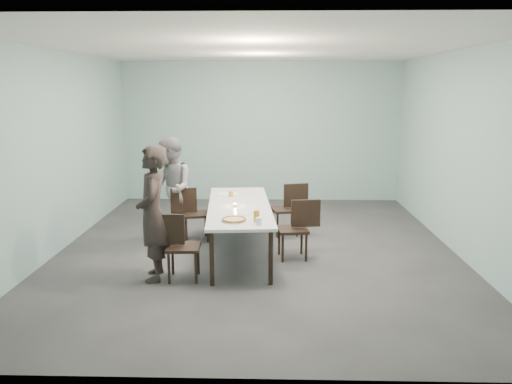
{
  "coord_description": "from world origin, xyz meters",
  "views": [
    {
      "loc": [
        0.19,
        -7.35,
        2.45
      ],
      "look_at": [
        0.0,
        -0.46,
        1.0
      ],
      "focal_mm": 35.0,
      "sensor_mm": 36.0,
      "label": 1
    }
  ],
  "objects_px": {
    "chair_near_right": "(298,225)",
    "diner_near": "(153,214)",
    "water_tumbler": "(259,221)",
    "chair_far_left": "(191,210)",
    "side_plate": "(244,213)",
    "chair_near_left": "(177,242)",
    "tealight": "(235,205)",
    "beer_glass": "(256,216)",
    "chair_far_right": "(290,205)",
    "amber_tumbler": "(231,194)",
    "pizza": "(234,220)",
    "diner_far": "(171,189)",
    "table": "(239,209)"
  },
  "relations": [
    {
      "from": "diner_near",
      "to": "pizza",
      "type": "distance_m",
      "value": 1.04
    },
    {
      "from": "chair_far_left",
      "to": "amber_tumbler",
      "type": "xyz_separation_m",
      "value": [
        0.66,
        -0.07,
        0.29
      ]
    },
    {
      "from": "chair_near_left",
      "to": "chair_far_left",
      "type": "distance_m",
      "value": 1.69
    },
    {
      "from": "chair_near_right",
      "to": "diner_near",
      "type": "distance_m",
      "value": 2.12
    },
    {
      "from": "chair_far_right",
      "to": "table",
      "type": "bearing_deg",
      "value": 39.59
    },
    {
      "from": "table",
      "to": "water_tumbler",
      "type": "bearing_deg",
      "value": -73.67
    },
    {
      "from": "chair_far_right",
      "to": "pizza",
      "type": "bearing_deg",
      "value": 54.26
    },
    {
      "from": "chair_near_left",
      "to": "beer_glass",
      "type": "relative_size",
      "value": 5.8
    },
    {
      "from": "beer_glass",
      "to": "tealight",
      "type": "height_order",
      "value": "beer_glass"
    },
    {
      "from": "chair_far_left",
      "to": "diner_near",
      "type": "relative_size",
      "value": 0.5
    },
    {
      "from": "chair_near_right",
      "to": "side_plate",
      "type": "distance_m",
      "value": 0.87
    },
    {
      "from": "chair_near_left",
      "to": "diner_near",
      "type": "height_order",
      "value": "diner_near"
    },
    {
      "from": "chair_far_left",
      "to": "side_plate",
      "type": "height_order",
      "value": "chair_far_left"
    },
    {
      "from": "table",
      "to": "pizza",
      "type": "distance_m",
      "value": 0.91
    },
    {
      "from": "beer_glass",
      "to": "amber_tumbler",
      "type": "height_order",
      "value": "beer_glass"
    },
    {
      "from": "chair_near_right",
      "to": "chair_far_left",
      "type": "bearing_deg",
      "value": -33.51
    },
    {
      "from": "chair_near_right",
      "to": "water_tumbler",
      "type": "xyz_separation_m",
      "value": [
        -0.55,
        -0.89,
        0.29
      ]
    },
    {
      "from": "beer_glass",
      "to": "amber_tumbler",
      "type": "xyz_separation_m",
      "value": [
        -0.45,
        1.52,
        -0.03
      ]
    },
    {
      "from": "side_plate",
      "to": "tealight",
      "type": "distance_m",
      "value": 0.44
    },
    {
      "from": "chair_far_left",
      "to": "tealight",
      "type": "xyz_separation_m",
      "value": [
        0.77,
        -0.75,
        0.27
      ]
    },
    {
      "from": "diner_near",
      "to": "diner_far",
      "type": "xyz_separation_m",
      "value": [
        -0.1,
        1.72,
        -0.03
      ]
    },
    {
      "from": "chair_near_left",
      "to": "pizza",
      "type": "xyz_separation_m",
      "value": [
        0.73,
        0.13,
        0.27
      ]
    },
    {
      "from": "amber_tumbler",
      "to": "chair_far_right",
      "type": "bearing_deg",
      "value": 25.78
    },
    {
      "from": "chair_near_left",
      "to": "chair_far_left",
      "type": "relative_size",
      "value": 1.0
    },
    {
      "from": "tealight",
      "to": "chair_far_left",
      "type": "bearing_deg",
      "value": 135.88
    },
    {
      "from": "chair_far_right",
      "to": "beer_glass",
      "type": "bearing_deg",
      "value": 62.23
    },
    {
      "from": "side_plate",
      "to": "chair_far_left",
      "type": "bearing_deg",
      "value": 128.48
    },
    {
      "from": "diner_near",
      "to": "beer_glass",
      "type": "xyz_separation_m",
      "value": [
        1.32,
        0.09,
        -0.05
      ]
    },
    {
      "from": "chair_far_right",
      "to": "tealight",
      "type": "relative_size",
      "value": 15.54
    },
    {
      "from": "pizza",
      "to": "tealight",
      "type": "height_order",
      "value": "tealight"
    },
    {
      "from": "chair_near_left",
      "to": "diner_far",
      "type": "height_order",
      "value": "diner_far"
    },
    {
      "from": "chair_near_right",
      "to": "amber_tumbler",
      "type": "relative_size",
      "value": 10.88
    },
    {
      "from": "pizza",
      "to": "amber_tumbler",
      "type": "height_order",
      "value": "amber_tumbler"
    },
    {
      "from": "diner_far",
      "to": "water_tumbler",
      "type": "distance_m",
      "value": 2.28
    },
    {
      "from": "diner_near",
      "to": "side_plate",
      "type": "xyz_separation_m",
      "value": [
        1.14,
        0.51,
        -0.12
      ]
    },
    {
      "from": "tealight",
      "to": "beer_glass",
      "type": "bearing_deg",
      "value": -68.42
    },
    {
      "from": "table",
      "to": "water_tumbler",
      "type": "relative_size",
      "value": 29.6
    },
    {
      "from": "table",
      "to": "chair_far_right",
      "type": "distance_m",
      "value": 1.32
    },
    {
      "from": "chair_far_right",
      "to": "pizza",
      "type": "distance_m",
      "value": 2.13
    },
    {
      "from": "table",
      "to": "chair_far_left",
      "type": "xyz_separation_m",
      "value": [
        -0.83,
        0.66,
        -0.19
      ]
    },
    {
      "from": "diner_near",
      "to": "amber_tumbler",
      "type": "distance_m",
      "value": 1.83
    },
    {
      "from": "chair_far_right",
      "to": "side_plate",
      "type": "height_order",
      "value": "chair_far_right"
    },
    {
      "from": "beer_glass",
      "to": "amber_tumbler",
      "type": "bearing_deg",
      "value": 106.35
    },
    {
      "from": "chair_near_left",
      "to": "chair_near_right",
      "type": "xyz_separation_m",
      "value": [
        1.6,
        0.87,
        0.0
      ]
    },
    {
      "from": "chair_near_right",
      "to": "diner_near",
      "type": "bearing_deg",
      "value": 16.65
    },
    {
      "from": "chair_far_right",
      "to": "chair_near_left",
      "type": "bearing_deg",
      "value": 40.29
    },
    {
      "from": "table",
      "to": "amber_tumbler",
      "type": "distance_m",
      "value": 0.61
    },
    {
      "from": "chair_far_left",
      "to": "diner_far",
      "type": "relative_size",
      "value": 0.52
    },
    {
      "from": "chair_far_right",
      "to": "diner_near",
      "type": "relative_size",
      "value": 0.5
    },
    {
      "from": "amber_tumbler",
      "to": "diner_far",
      "type": "bearing_deg",
      "value": 173.61
    }
  ]
}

